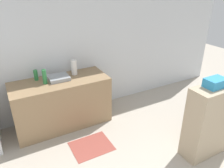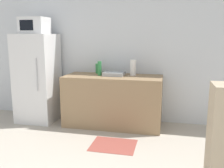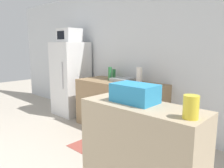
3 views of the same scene
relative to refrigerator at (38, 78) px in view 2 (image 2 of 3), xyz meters
The scene contains 9 objects.
wall_back 1.55m from the refrigerator, 16.11° to the left, with size 8.00×0.06×2.60m, color silver.
refrigerator is the anchor object (origin of this frame).
microwave 0.93m from the refrigerator, 106.78° to the right, with size 0.45×0.38×0.28m.
counter 1.45m from the refrigerator, ahead, with size 1.66×0.69×0.87m, color #937551.
sink_basin 1.41m from the refrigerator, ahead, with size 0.35×0.33×0.06m, color #9EA3A8.
bottle_tall 1.18m from the refrigerator, ahead, with size 0.07×0.07×0.25m, color #2D7F42.
bottle_short 1.11m from the refrigerator, 12.75° to the left, with size 0.07×0.07×0.18m, color #2D7F42.
paper_towel_roll 1.74m from the refrigerator, ahead, with size 0.10×0.10×0.27m, color white.
kitchen_rug 1.95m from the refrigerator, 26.75° to the right, with size 0.64×0.52×0.01m, color #99473D.
Camera 2 is at (0.91, -1.05, 1.54)m, focal length 40.00 mm.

